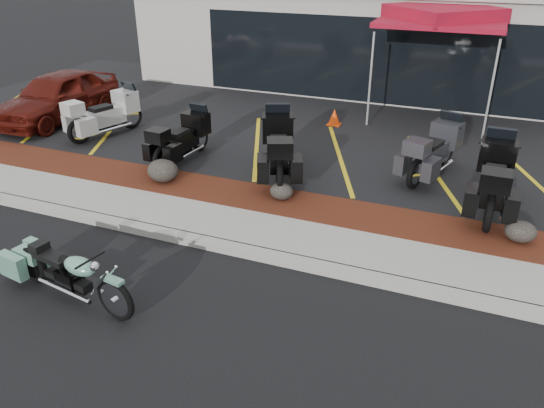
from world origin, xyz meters
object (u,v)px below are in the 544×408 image
at_px(hero_cruiser, 115,293).
at_px(touring_white, 130,105).
at_px(traffic_cone, 334,117).
at_px(popup_canopy, 443,17).
at_px(parked_car, 57,96).

distance_m(hero_cruiser, touring_white, 8.35).
relative_size(hero_cruiser, traffic_cone, 5.63).
bearing_deg(popup_canopy, hero_cruiser, -81.57).
bearing_deg(traffic_cone, popup_canopy, 38.10).
bearing_deg(touring_white, parked_car, 110.12).
relative_size(touring_white, parked_car, 0.55).
bearing_deg(parked_car, popup_canopy, 24.98).
bearing_deg(touring_white, traffic_cone, -47.09).
height_order(parked_car, traffic_cone, parked_car).
relative_size(parked_car, traffic_cone, 8.94).
distance_m(touring_white, traffic_cone, 5.70).
xyz_separation_m(hero_cruiser, traffic_cone, (0.53, 9.35, -0.07)).
bearing_deg(parked_car, traffic_cone, 19.50).
bearing_deg(hero_cruiser, popup_canopy, 84.71).
bearing_deg(parked_car, hero_cruiser, -42.93).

